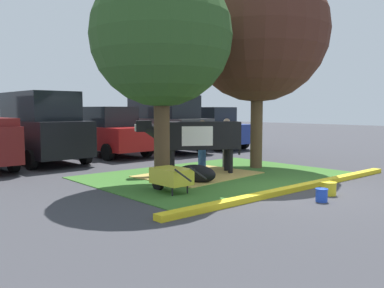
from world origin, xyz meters
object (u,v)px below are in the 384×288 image
(shade_tree_right, at_px, (258,32))
(wheelbarrow, at_px, (171,176))
(person_visitor_near, at_px, (227,142))
(person_handler, at_px, (202,142))
(shade_tree_left, at_px, (161,36))
(suv_dark_grey, at_px, (163,124))
(cow_holstein, at_px, (197,136))
(suv_black, at_px, (40,127))
(bucket_blue, at_px, (322,195))
(calf_lying, at_px, (195,174))
(sedan_blue, at_px, (209,128))
(bucket_yellow, at_px, (329,188))
(sedan_red, at_px, (108,132))

(shade_tree_right, xyz_separation_m, wheelbarrow, (-4.56, -1.32, -3.98))
(person_visitor_near, bearing_deg, person_handler, 127.29)
(shade_tree_left, relative_size, suv_dark_grey, 1.17)
(cow_holstein, bearing_deg, person_handler, 40.83)
(cow_holstein, relative_size, suv_black, 0.61)
(bucket_blue, bearing_deg, shade_tree_right, 55.99)
(calf_lying, distance_m, wheelbarrow, 1.43)
(calf_lying, distance_m, sedan_blue, 9.58)
(bucket_blue, bearing_deg, shade_tree_left, 110.71)
(shade_tree_right, xyz_separation_m, suv_black, (-4.82, 5.94, -3.10))
(suv_black, bearing_deg, wheelbarrow, -88.00)
(shade_tree_right, distance_m, person_handler, 3.95)
(person_visitor_near, height_order, bucket_yellow, person_visitor_near)
(sedan_red, bearing_deg, shade_tree_left, -108.29)
(shade_tree_right, distance_m, sedan_blue, 7.72)
(sedan_blue, bearing_deg, suv_dark_grey, 177.60)
(bucket_yellow, bearing_deg, wheelbarrow, 135.67)
(shade_tree_left, xyz_separation_m, cow_holstein, (1.81, 0.72, -2.56))
(suv_dark_grey, bearing_deg, bucket_yellow, -105.92)
(wheelbarrow, relative_size, bucket_blue, 5.75)
(calf_lying, height_order, suv_black, suv_black)
(sedan_blue, bearing_deg, shade_tree_right, -120.69)
(person_visitor_near, xyz_separation_m, suv_black, (-4.05, 5.35, 0.40))
(bucket_blue, xyz_separation_m, sedan_blue, (6.27, 10.01, 0.84))
(shade_tree_left, bearing_deg, calf_lying, -20.95)
(bucket_blue, height_order, suv_dark_grey, suv_dark_grey)
(shade_tree_left, height_order, shade_tree_right, shade_tree_right)
(wheelbarrow, height_order, bucket_yellow, wheelbarrow)
(shade_tree_right, relative_size, person_handler, 4.22)
(shade_tree_right, height_order, sedan_blue, shade_tree_right)
(bucket_blue, height_order, sedan_blue, sedan_blue)
(person_visitor_near, bearing_deg, sedan_red, 101.15)
(calf_lying, distance_m, sedan_red, 7.18)
(person_handler, height_order, bucket_blue, person_handler)
(person_handler, bearing_deg, cow_holstein, -139.17)
(bucket_yellow, xyz_separation_m, sedan_blue, (5.57, 9.77, 0.83))
(shade_tree_left, height_order, calf_lying, shade_tree_left)
(person_handler, xyz_separation_m, suv_dark_grey, (2.05, 4.85, 0.43))
(person_handler, relative_size, suv_dark_grey, 0.34)
(bucket_yellow, distance_m, suv_dark_grey, 10.34)
(bucket_yellow, bearing_deg, cow_holstein, 93.81)
(cow_holstein, relative_size, sedan_red, 0.64)
(shade_tree_right, distance_m, calf_lying, 5.33)
(shade_tree_right, bearing_deg, suv_black, 129.03)
(suv_black, bearing_deg, calf_lying, -77.04)
(sedan_red, xyz_separation_m, sedan_blue, (5.44, -0.34, 0.00))
(bucket_blue, distance_m, suv_black, 10.26)
(bucket_blue, bearing_deg, person_handler, 74.50)
(calf_lying, bearing_deg, bucket_blue, -80.46)
(person_visitor_near, distance_m, suv_dark_grey, 5.73)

